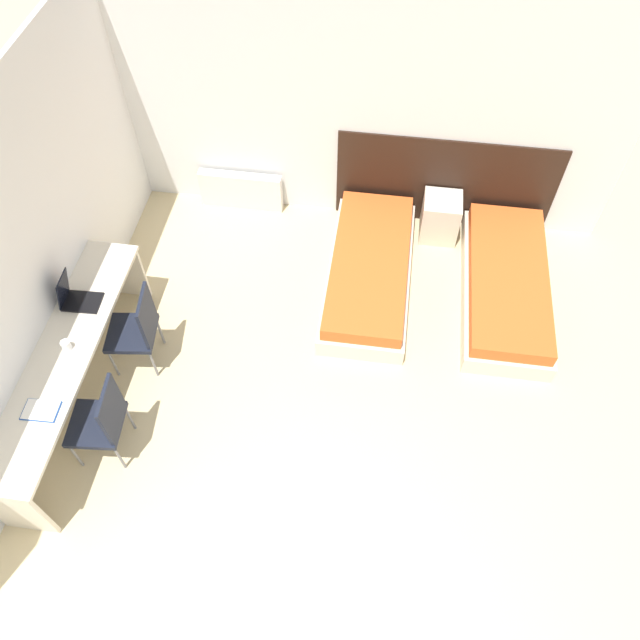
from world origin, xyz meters
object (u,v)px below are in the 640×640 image
Objects in this scene: bed_near_door at (506,285)px; laptop at (76,297)px; bed_near_window at (369,271)px; chair_near_laptop at (137,328)px; nightstand at (440,217)px; chair_near_notebook at (102,420)px.

bed_near_door is 4.21m from laptop.
bed_near_window is 2.43m from chair_near_laptop.
nightstand is at bearing 30.15° from chair_near_laptop.
bed_near_door is at bearing 0.00° from bed_near_window.
nightstand is at bearing 49.05° from bed_near_window.
bed_near_door is 2.15× the size of chair_near_laptop.
chair_near_laptop reaches higher than bed_near_window.
bed_near_window is at bearing -130.95° from nightstand.
chair_near_laptop is at bearing -8.14° from laptop.
bed_near_window is at bearing 24.90° from chair_near_laptop.
chair_near_laptop is 0.60m from laptop.
bed_near_window is 3.04m from chair_near_notebook.
bed_near_door is 1.09m from nightstand.
bed_near_window is 5.94× the size of laptop.
laptop is at bearing 167.13° from chair_near_laptop.
chair_near_notebook is (-2.75, -3.05, 0.25)m from nightstand.
nightstand is 1.52× the size of laptop.
bed_near_door is at bearing -49.05° from nightstand.
bed_near_window is 1.00× the size of bed_near_door.
chair_near_laptop is at bearing -142.65° from nightstand.
chair_near_laptop is (-2.04, -1.28, 0.33)m from bed_near_window.
bed_near_window is at bearing 42.47° from chair_near_notebook.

